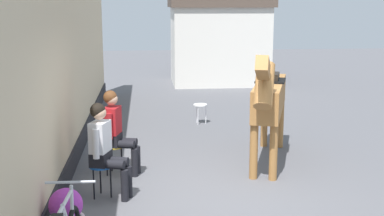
{
  "coord_description": "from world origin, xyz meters",
  "views": [
    {
      "loc": [
        -1.18,
        -7.11,
        2.78
      ],
      "look_at": [
        -0.4,
        1.2,
        1.05
      ],
      "focal_mm": 48.11,
      "sensor_mm": 36.0,
      "label": 1
    }
  ],
  "objects_px": {
    "seated_visitor_near": "(105,145)",
    "spare_stool_white": "(200,107)",
    "seated_visitor_far": "(116,128)",
    "flower_planter_near": "(66,213)",
    "saddled_horse_center": "(269,98)"
  },
  "relations": [
    {
      "from": "seated_visitor_near",
      "to": "spare_stool_white",
      "type": "relative_size",
      "value": 3.02
    },
    {
      "from": "seated_visitor_near",
      "to": "seated_visitor_far",
      "type": "height_order",
      "value": "same"
    },
    {
      "from": "saddled_horse_center",
      "to": "seated_visitor_near",
      "type": "bearing_deg",
      "value": -153.47
    },
    {
      "from": "seated_visitor_far",
      "to": "spare_stool_white",
      "type": "relative_size",
      "value": 3.02
    },
    {
      "from": "flower_planter_near",
      "to": "spare_stool_white",
      "type": "xyz_separation_m",
      "value": [
        2.22,
        5.77,
        0.07
      ]
    },
    {
      "from": "seated_visitor_near",
      "to": "spare_stool_white",
      "type": "height_order",
      "value": "seated_visitor_near"
    },
    {
      "from": "seated_visitor_near",
      "to": "saddled_horse_center",
      "type": "height_order",
      "value": "saddled_horse_center"
    },
    {
      "from": "seated_visitor_far",
      "to": "saddled_horse_center",
      "type": "xyz_separation_m",
      "value": [
        2.59,
        0.32,
        0.38
      ]
    },
    {
      "from": "seated_visitor_far",
      "to": "flower_planter_near",
      "type": "relative_size",
      "value": 2.17
    },
    {
      "from": "saddled_horse_center",
      "to": "spare_stool_white",
      "type": "bearing_deg",
      "value": 105.24
    },
    {
      "from": "seated_visitor_far",
      "to": "spare_stool_white",
      "type": "height_order",
      "value": "seated_visitor_far"
    },
    {
      "from": "seated_visitor_near",
      "to": "saddled_horse_center",
      "type": "xyz_separation_m",
      "value": [
        2.7,
        1.35,
        0.38
      ]
    },
    {
      "from": "seated_visitor_near",
      "to": "spare_stool_white",
      "type": "distance_m",
      "value": 4.82
    },
    {
      "from": "seated_visitor_near",
      "to": "saddled_horse_center",
      "type": "relative_size",
      "value": 0.48
    },
    {
      "from": "seated_visitor_near",
      "to": "flower_planter_near",
      "type": "xyz_separation_m",
      "value": [
        -0.37,
        -1.34,
        -0.44
      ]
    }
  ]
}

